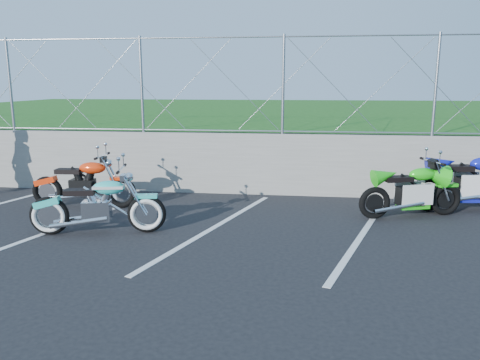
# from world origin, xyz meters

# --- Properties ---
(ground) EXTENTS (90.00, 90.00, 0.00)m
(ground) POSITION_xyz_m (0.00, 0.00, 0.00)
(ground) COLOR black
(ground) RESTS_ON ground
(retaining_wall) EXTENTS (30.00, 0.22, 1.30)m
(retaining_wall) POSITION_xyz_m (0.00, 3.50, 0.65)
(retaining_wall) COLOR slate
(retaining_wall) RESTS_ON ground
(grass_field) EXTENTS (30.00, 20.00, 1.30)m
(grass_field) POSITION_xyz_m (0.00, 13.50, 0.65)
(grass_field) COLOR #1A4F15
(grass_field) RESTS_ON ground
(chain_link_fence) EXTENTS (28.00, 0.03, 2.00)m
(chain_link_fence) POSITION_xyz_m (0.00, 3.50, 2.30)
(chain_link_fence) COLOR gray
(chain_link_fence) RESTS_ON retaining_wall
(parking_lines) EXTENTS (18.29, 4.31, 0.01)m
(parking_lines) POSITION_xyz_m (1.20, 1.00, 0.00)
(parking_lines) COLOR silver
(parking_lines) RESTS_ON ground
(cruiser_turquoise) EXTENTS (2.09, 0.67, 1.05)m
(cruiser_turquoise) POSITION_xyz_m (-1.73, 0.47, 0.42)
(cruiser_turquoise) COLOR black
(cruiser_turquoise) RESTS_ON ground
(naked_orange) EXTENTS (2.04, 0.69, 1.01)m
(naked_orange) POSITION_xyz_m (-2.67, 1.95, 0.43)
(naked_orange) COLOR black
(naked_orange) RESTS_ON ground
(sportbike_green) EXTENTS (1.88, 0.78, 1.01)m
(sportbike_green) POSITION_xyz_m (3.36, 2.05, 0.43)
(sportbike_green) COLOR black
(sportbike_green) RESTS_ON ground
(sportbike_blue) EXTENTS (2.24, 0.80, 1.16)m
(sportbike_blue) POSITION_xyz_m (4.57, 2.60, 0.50)
(sportbike_blue) COLOR black
(sportbike_blue) RESTS_ON ground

